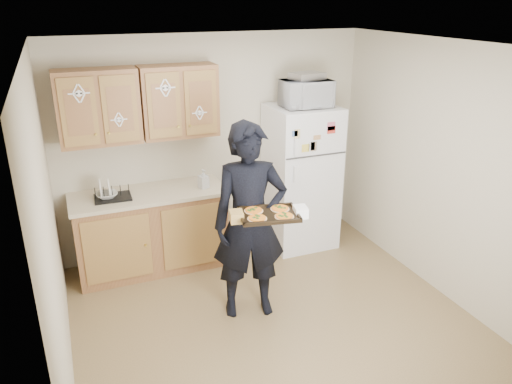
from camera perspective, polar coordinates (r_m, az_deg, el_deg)
floor at (r=4.84m, az=2.28°, el=-14.74°), size 3.60×3.60×0.00m
ceiling at (r=3.92m, az=2.84°, el=16.23°), size 3.60×3.60×0.00m
wall_back at (r=5.82m, az=-4.82°, el=5.38°), size 3.60×0.04×2.50m
wall_front at (r=2.88m, az=17.87°, el=-13.66°), size 3.60×0.04×2.50m
wall_left at (r=3.90m, az=-22.45°, el=-4.62°), size 0.04×3.60×2.50m
wall_right at (r=5.19m, az=20.97°, el=1.98°), size 0.04×3.60×2.50m
refrigerator at (r=5.95m, az=5.14°, el=1.70°), size 0.75×0.70×1.70m
base_cabinet at (r=5.64m, az=-11.86°, el=-4.51°), size 1.60×0.60×0.86m
countertop at (r=5.46m, az=-12.22°, el=-0.26°), size 1.64×0.64×0.04m
upper_cab_left at (r=5.28m, az=-17.62°, el=9.22°), size 0.80×0.33×0.75m
upper_cab_right at (r=5.40m, az=-8.84°, el=10.22°), size 0.80×0.33×0.75m
cereal_box at (r=6.64m, az=7.99°, el=-2.70°), size 0.20×0.07×0.32m
person at (r=4.55m, az=-0.71°, el=-3.51°), size 0.76×0.57×1.87m
baking_tray at (r=4.25m, az=1.47°, el=-2.65°), size 0.56×0.46×0.04m
pizza_front_left at (r=4.15m, az=0.14°, el=-3.01°), size 0.17×0.17×0.02m
pizza_front_right at (r=4.19m, az=3.26°, el=-2.77°), size 0.17×0.17×0.02m
pizza_back_left at (r=4.29m, az=-0.26°, el=-2.11°), size 0.17×0.17×0.02m
pizza_back_right at (r=4.34m, az=2.75°, el=-1.88°), size 0.17×0.17×0.02m
microwave at (r=5.65m, az=5.75°, el=11.13°), size 0.55×0.38×0.30m
foil_pan at (r=5.66m, az=5.87°, el=13.06°), size 0.39×0.31×0.08m
dish_rack at (r=5.36m, az=-16.12°, el=0.03°), size 0.38×0.29×0.15m
bowl at (r=5.36m, az=-16.68°, el=-0.34°), size 0.22×0.22×0.05m
soap_bottle at (r=5.45m, az=-6.03°, el=1.51°), size 0.12×0.12×0.21m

